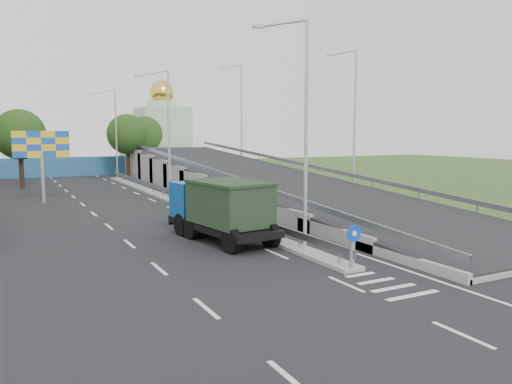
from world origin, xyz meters
TOP-DOWN VIEW (x-y plane):
  - ground at (0.00, 0.00)m, footprint 160.00×160.00m
  - road_surface at (-3.00, 20.00)m, footprint 26.00×90.00m
  - median at (0.00, 24.00)m, footprint 1.00×44.00m
  - overpass_ramp at (7.50, 24.00)m, footprint 10.00×50.00m
  - median_guardrail at (0.00, 24.00)m, footprint 0.09×44.00m
  - sign_bollard at (0.00, 2.17)m, footprint 0.64×0.23m
  - lamp_post_near at (0.11, 6.00)m, footprint 2.74×0.18m
  - lamp_post_mid at (0.11, 26.00)m, footprint 2.74×0.18m
  - lamp_post_far at (0.11, 46.00)m, footprint 2.74×0.18m
  - blue_wall at (-4.00, 52.00)m, footprint 30.00×0.50m
  - church at (10.00, 60.00)m, footprint 7.00×7.00m
  - billboard at (-9.00, 28.00)m, footprint 4.00×0.24m
  - tree_left_mid at (-10.00, 40.00)m, footprint 4.80×4.80m
  - tree_median_far at (2.00, 48.00)m, footprint 4.80×4.80m
  - tree_ramp_far at (6.00, 55.00)m, footprint 4.80×4.80m
  - dump_truck at (-2.23, 9.81)m, footprint 3.46×7.20m

SIDE VIEW (x-z plane):
  - ground at x=0.00m, z-range 0.00..0.00m
  - road_surface at x=-3.00m, z-range -0.02..0.02m
  - median at x=0.00m, z-range 0.00..0.20m
  - median_guardrail at x=0.00m, z-range 0.39..1.10m
  - sign_bollard at x=0.00m, z-range 0.20..1.87m
  - blue_wall at x=-4.00m, z-range 0.00..2.40m
  - dump_truck at x=-2.23m, z-range 0.16..3.21m
  - overpass_ramp at x=7.50m, z-range 0.00..3.50m
  - billboard at x=-9.00m, z-range 1.44..6.94m
  - tree_left_mid at x=-10.00m, z-range 1.38..8.98m
  - tree_median_far at x=2.00m, z-range 1.38..8.98m
  - tree_ramp_far at x=6.00m, z-range 1.38..8.98m
  - church at x=10.00m, z-range -1.59..12.21m
  - lamp_post_near at x=0.11m, z-range 0.77..10.85m
  - lamp_post_mid at x=0.11m, z-range 0.77..10.85m
  - lamp_post_far at x=0.11m, z-range 0.77..10.85m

